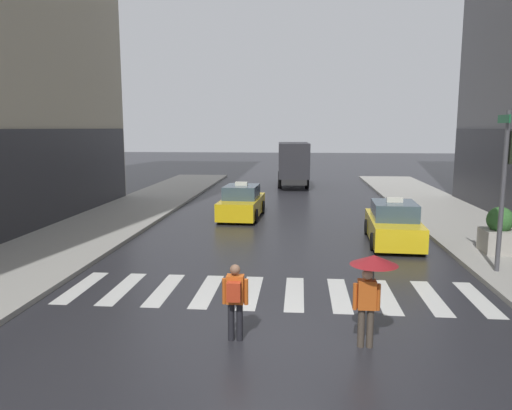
{
  "coord_description": "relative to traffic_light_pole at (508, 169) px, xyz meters",
  "views": [
    {
      "loc": [
        0.71,
        -9.83,
        4.44
      ],
      "look_at": [
        -0.9,
        8.0,
        1.63
      ],
      "focal_mm": 34.5,
      "sensor_mm": 36.0,
      "label": 1
    }
  ],
  "objects": [
    {
      "name": "pedestrian_with_backpack",
      "position": [
        -7.4,
        -5.3,
        -2.29
      ],
      "size": [
        0.55,
        0.43,
        1.65
      ],
      "color": "black",
      "rests_on": "ground"
    },
    {
      "name": "box_truck",
      "position": [
        -6.64,
        22.74,
        -1.41
      ],
      "size": [
        2.54,
        7.62,
        3.35
      ],
      "color": "#2D2D2D",
      "rests_on": "ground"
    },
    {
      "name": "planter_near_corner",
      "position": [
        0.84,
        2.38,
        -2.38
      ],
      "size": [
        1.1,
        1.1,
        1.6
      ],
      "color": "#A8A399",
      "rests_on": "curb_right"
    },
    {
      "name": "taxi_lead",
      "position": [
        -2.45,
        4.12,
        -2.53
      ],
      "size": [
        2.09,
        4.61,
        1.8
      ],
      "color": "yellow",
      "rests_on": "ground"
    },
    {
      "name": "crosswalk_markings",
      "position": [
        -6.79,
        -2.18,
        -3.25
      ],
      "size": [
        11.3,
        2.8,
        0.01
      ],
      "color": "silver",
      "rests_on": "ground"
    },
    {
      "name": "ground_plane",
      "position": [
        -6.79,
        -5.18,
        -3.26
      ],
      "size": [
        160.0,
        160.0,
        0.0
      ],
      "primitive_type": "plane",
      "color": "#26262B"
    },
    {
      "name": "traffic_light_pole",
      "position": [
        0.0,
        0.0,
        0.0
      ],
      "size": [
        0.44,
        0.84,
        4.8
      ],
      "color": "#47474C",
      "rests_on": "curb_right"
    },
    {
      "name": "taxi_second",
      "position": [
        -8.97,
        9.12,
        -2.53
      ],
      "size": [
        2.08,
        4.61,
        1.8
      ],
      "color": "yellow",
      "rests_on": "ground"
    },
    {
      "name": "pedestrian_with_umbrella",
      "position": [
        -4.63,
        -5.35,
        -1.74
      ],
      "size": [
        0.96,
        0.96,
        1.94
      ],
      "color": "#473D33",
      "rests_on": "ground"
    }
  ]
}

